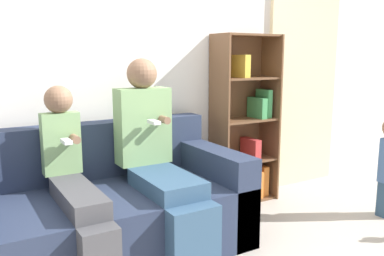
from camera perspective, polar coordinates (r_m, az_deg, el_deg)
back_wall at (r=3.21m, az=-11.32°, el=9.14°), size 10.00×0.06×2.55m
curtain_panel at (r=4.30m, az=15.38°, el=7.35°), size 0.90×0.04×2.27m
couch at (r=2.85m, az=-11.92°, el=-11.38°), size 1.84×0.94×0.84m
adult_seated at (r=2.79m, az=-4.86°, el=-3.57°), size 0.39×0.88×1.30m
child_seated at (r=2.58m, az=-16.08°, el=-7.28°), size 0.24×0.90×1.13m
bookshelf at (r=3.72m, az=7.37°, el=0.34°), size 0.59×0.30×1.50m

